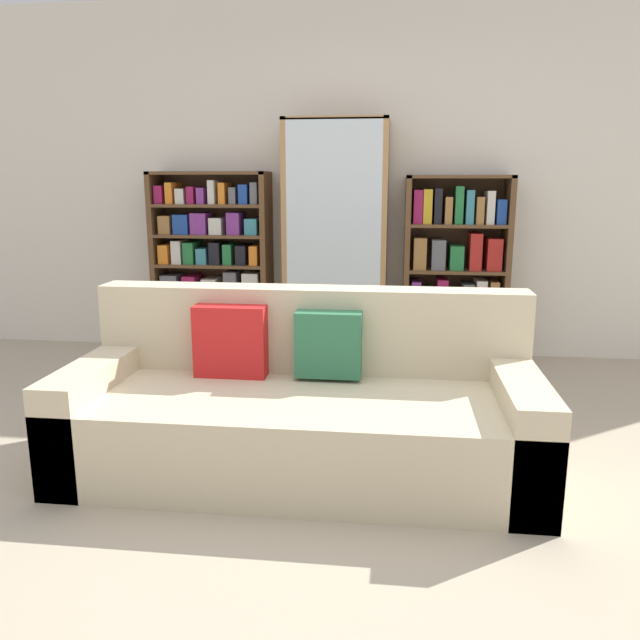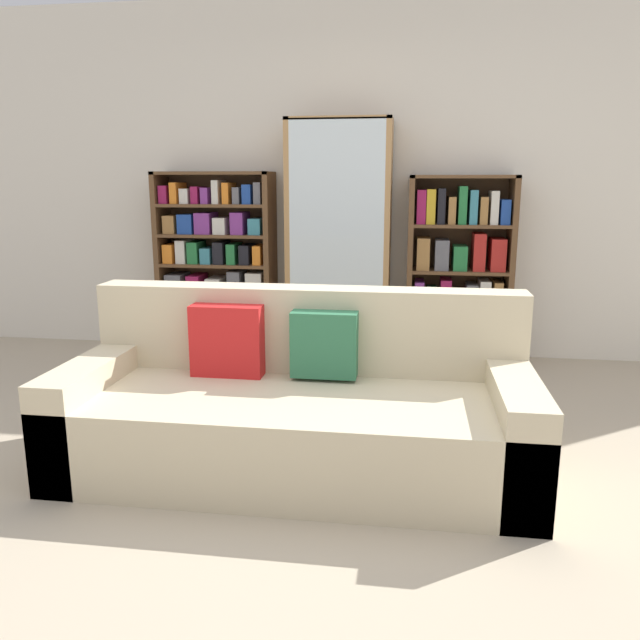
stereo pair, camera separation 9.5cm
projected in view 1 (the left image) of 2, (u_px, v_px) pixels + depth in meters
ground_plane at (323, 512)px, 2.61m from camera, size 16.00×16.00×0.00m
wall_back at (362, 182)px, 4.83m from camera, size 7.18×0.06×2.70m
couch at (302, 409)px, 3.00m from camera, size 2.19×0.91×0.83m
bookshelf_left at (213, 268)px, 4.92m from camera, size 0.91×0.32×1.42m
display_cabinet at (336, 242)px, 4.74m from camera, size 0.77×0.36×1.80m
bookshelf_right at (455, 273)px, 4.70m from camera, size 0.77×0.32×1.40m
wine_bottle at (389, 390)px, 3.63m from camera, size 0.08×0.08×0.39m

